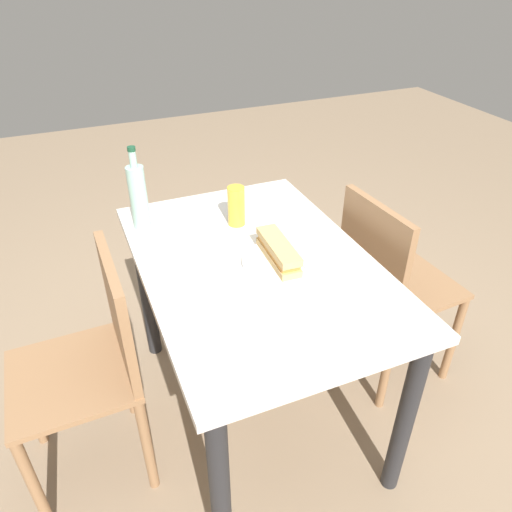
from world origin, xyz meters
The scene contains 9 objects.
ground_plane centered at (0.00, 0.00, 0.00)m, with size 8.00×8.00×0.00m, color #8C755B.
dining_table centered at (0.00, 0.00, 0.63)m, with size 1.12×0.76×0.75m.
chair_far centered at (0.01, 0.58, 0.50)m, with size 0.42×0.42×0.87m.
chair_near centered at (0.00, -0.58, 0.50)m, with size 0.41×0.41×0.87m.
plate_near centered at (0.04, 0.06, 0.76)m, with size 0.24×0.24×0.01m, color white.
baguette_sandwich_near centered at (0.04, 0.06, 0.80)m, with size 0.25×0.08×0.07m.
knife_near centered at (0.03, 0.12, 0.77)m, with size 0.18×0.03×0.01m.
water_bottle centered at (-0.38, -0.31, 0.88)m, with size 0.06×0.06×0.32m.
beer_glass centered at (-0.26, 0.03, 0.83)m, with size 0.07×0.07×0.15m, color gold.
Camera 1 is at (1.25, -0.52, 1.67)m, focal length 33.83 mm.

